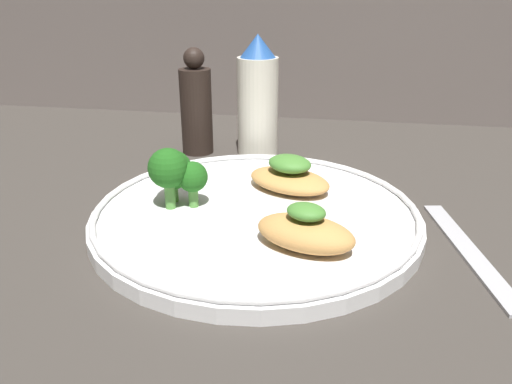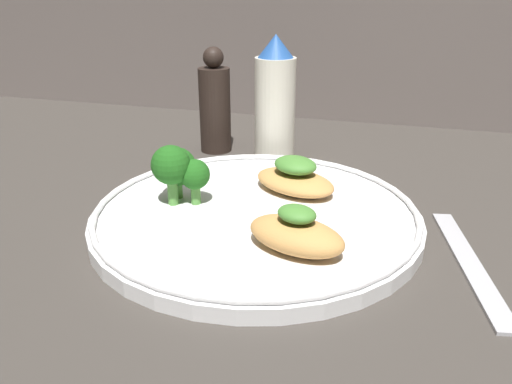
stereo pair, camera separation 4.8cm
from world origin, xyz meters
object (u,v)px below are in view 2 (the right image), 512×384
(broccoli_bunch, at_px, (178,169))
(pepper_grinder, at_px, (215,106))
(sauce_bottle, at_px, (275,100))
(plate, at_px, (256,215))

(broccoli_bunch, distance_m, pepper_grinder, 0.21)
(sauce_bottle, distance_m, pepper_grinder, 0.09)
(plate, relative_size, sauce_bottle, 1.99)
(broccoli_bunch, relative_size, pepper_grinder, 0.43)
(broccoli_bunch, xyz_separation_m, pepper_grinder, (-0.04, 0.21, 0.01))
(broccoli_bunch, bearing_deg, plate, 0.14)
(plate, distance_m, sauce_bottle, 0.22)
(plate, distance_m, pepper_grinder, 0.24)
(plate, relative_size, pepper_grinder, 2.25)
(sauce_bottle, relative_size, pepper_grinder, 1.13)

